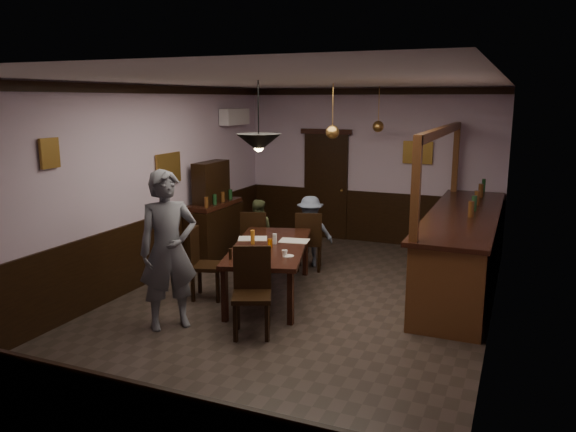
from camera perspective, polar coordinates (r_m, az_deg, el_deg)
The scene contains 31 objects.
room at distance 7.29m, azimuth 0.46°, elevation 1.68°, with size 5.01×8.01×3.01m.
dining_table at distance 7.98m, azimuth -1.89°, elevation -3.43°, with size 1.56×2.39×0.75m.
chair_far_left at distance 9.30m, azimuth -3.43°, elevation -2.17°, with size 0.53×0.53×0.98m.
chair_far_right at distance 9.18m, azimuth 2.12°, elevation -2.31°, with size 0.54×0.54×0.99m.
chair_near at distance 6.77m, azimuth -3.69°, elevation -7.22°, with size 0.60×0.60×1.05m.
chair_side at distance 8.02m, azimuth -8.73°, elevation -4.46°, with size 0.54×0.54×1.01m.
person_standing at distance 6.97m, azimuth -12.06°, elevation -3.42°, with size 0.72×0.47×1.96m, color slate.
person_seated_left at distance 9.56m, azimuth -3.13°, elevation -1.63°, with size 0.55×0.43×1.12m, color #4B5432.
person_seated_right at distance 9.44m, azimuth 2.25°, elevation -1.56°, with size 0.77×0.45×1.20m, color slate.
newspaper_left at distance 8.33m, azimuth -3.61°, elevation -2.30°, with size 0.42×0.30×0.01m, color silver.
newspaper_right at distance 8.18m, azimuth 0.64°, elevation -2.53°, with size 0.42×0.30×0.01m, color silver.
napkin at distance 7.71m, azimuth -2.85°, elevation -3.45°, with size 0.15×0.15×0.00m, color #FFF35D.
saucer at distance 7.39m, azimuth 0.03°, elevation -4.08°, with size 0.15×0.15×0.01m, color white.
coffee_cup at distance 7.38m, azimuth -0.34°, elevation -3.76°, with size 0.08×0.08×0.07m, color white.
pastry_plate at distance 7.46m, azimuth -2.94°, elevation -3.94°, with size 0.22×0.22×0.01m, color white.
pastry_ring_a at distance 7.45m, azimuth -3.17°, elevation -3.74°, with size 0.13×0.13×0.04m, color #C68C47.
pastry_ring_b at distance 7.50m, azimuth -2.55°, elevation -3.64°, with size 0.13×0.13×0.04m, color #C68C47.
soda_can at distance 7.84m, azimuth -1.84°, elevation -2.75°, with size 0.07×0.07×0.12m, color orange.
beer_glass at distance 8.02m, azimuth -3.61°, elevation -2.15°, with size 0.06×0.06×0.20m, color #BF721E.
water_glass at distance 8.00m, azimuth -1.36°, elevation -2.34°, with size 0.06×0.06×0.15m, color silver.
pepper_mill at distance 7.29m, azimuth -5.88°, elevation -3.85°, with size 0.04×0.04×0.14m, color black.
sideboard at distance 9.96m, azimuth -7.51°, elevation -0.42°, with size 0.46×1.30×1.72m.
bar_counter at distance 8.80m, azimuth 17.30°, elevation -3.07°, with size 0.99×4.25×2.38m.
door_back at distance 11.33m, azimuth 3.85°, elevation 3.00°, with size 0.90×0.06×2.10m, color black.
ac_unit at distance 10.83m, azimuth -5.44°, elevation 10.01°, with size 0.20×0.85×0.30m.
picture_left_small at distance 7.26m, azimuth -23.07°, elevation 5.89°, with size 0.04×0.28×0.36m.
picture_left_large at distance 9.13m, azimuth -12.04°, elevation 4.76°, with size 0.04×0.62×0.48m.
picture_back at distance 10.80m, azimuth 13.05°, elevation 6.30°, with size 0.55×0.04×0.42m.
pendant_iron at distance 6.93m, azimuth -2.99°, elevation 7.44°, with size 0.56×0.56×0.86m.
pendant_brass_mid at distance 8.38m, azimuth 4.53°, elevation 8.47°, with size 0.20×0.20×0.81m.
pendant_brass_far at distance 10.22m, azimuth 9.14°, elevation 8.95°, with size 0.20×0.20×0.81m.
Camera 1 is at (2.73, -6.64, 2.78)m, focal length 35.00 mm.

